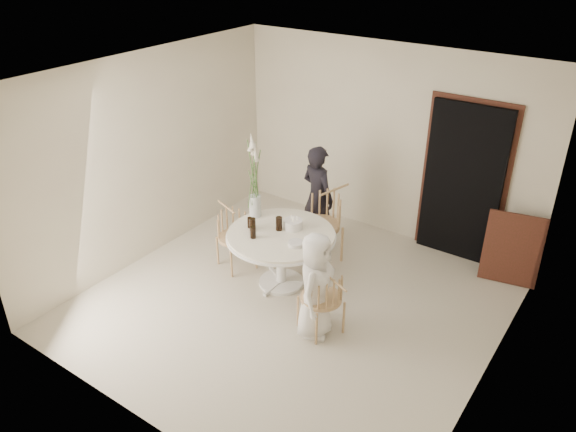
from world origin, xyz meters
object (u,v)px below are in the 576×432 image
Objects in this scene: flower_vase at (254,185)px; table at (281,241)px; girl at (318,197)px; birthday_cake at (293,224)px; chair_far at (326,215)px; boy at (316,286)px; chair_left at (231,228)px; chair_right at (327,297)px.

table is at bearing -18.19° from flower_vase.
girl is 0.92m from birthday_cake.
flower_vase is (-0.57, -0.01, 0.37)m from birthday_cake.
flower_vase is at bearing -179.18° from birthday_cake.
girl reaches higher than chair_far.
boy reaches higher than table.
chair_left is 0.55× the size of girl.
chair_right is 0.71× the size of flower_vase.
chair_far is (0.12, 0.85, 0.02)m from table.
girl is 6.35× the size of birthday_cake.
birthday_cake is at bearing -103.90° from chair_right.
boy is at bearing -88.76° from chair_left.
girl is 1.19× the size of boy.
boy is at bearing -27.85° from flower_vase.
chair_left is 3.47× the size of birthday_cake.
birthday_cake reaches higher than table.
chair_far is 0.69m from birthday_cake.
birthday_cake is at bearing 74.13° from table.
chair_left reaches higher than chair_right.
birthday_cake is 0.69m from flower_vase.
chair_right reaches higher than table.
chair_left is 0.92m from birthday_cake.
flower_vase reaches higher than boy.
chair_far is 1.07m from flower_vase.
chair_far reaches higher than table.
girl reaches higher than birthday_cake.
birthday_cake is at bearing -59.74° from chair_left.
girl reaches higher than chair_left.
boy reaches higher than birthday_cake.
birthday_cake is at bearing 0.82° from flower_vase.
chair_right is (0.86, -1.38, -0.12)m from chair_far.
flower_vase reaches higher than chair_far.
table is at bearing -105.87° from birthday_cake.
chair_left is at bearing -83.89° from chair_right.
chair_far reaches higher than chair_left.
chair_right is 1.20m from birthday_cake.
chair_left is (-0.93, -0.82, -0.12)m from chair_far.
chair_left is at bearing 72.83° from girl.
chair_right is 1.97m from girl.
flower_vase is (0.29, 0.14, 0.64)m from chair_left.
boy is (-0.13, -0.03, 0.10)m from chair_right.
chair_far is 1.25m from chair_left.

